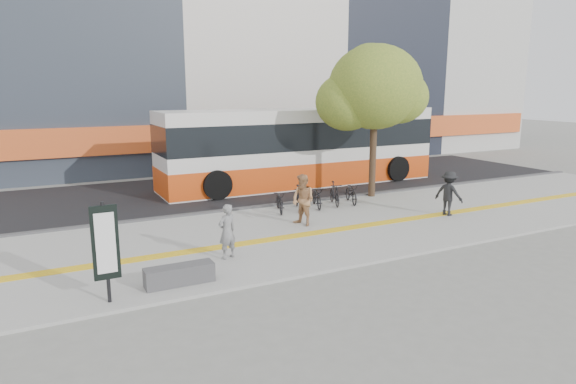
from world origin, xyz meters
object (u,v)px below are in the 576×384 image
pedestrian_tan (303,200)px  pedestrian_dark (449,193)px  bench (180,275)px  signboard (105,244)px  street_tree (373,89)px  bus (301,149)px  seated_woman (227,231)px

pedestrian_tan → pedestrian_dark: 5.41m
bench → signboard: 1.94m
signboard → street_tree: bearing=29.1°
bench → pedestrian_tan: 5.97m
pedestrian_tan → bus: bearing=133.0°
street_tree → pedestrian_dark: size_ratio=3.94×
bus → pedestrian_tan: bearing=-117.8°
pedestrian_dark → bus: bearing=-6.1°
bench → pedestrian_tan: size_ratio=0.93×
pedestrian_dark → seated_woman: bearing=75.7°
seated_woman → street_tree: bearing=-167.0°
street_tree → seated_woman: 10.16m
street_tree → bus: 4.80m
signboard → pedestrian_dark: 12.12m
signboard → seated_woman: 3.61m
bench → pedestrian_dark: pedestrian_dark is taller
bus → seated_woman: bus is taller
bus → pedestrian_tan: (-3.44, -6.52, -0.79)m
bench → seated_woman: seated_woman is taller
street_tree → pedestrian_tan: 6.61m
bus → seated_woman: size_ratio=8.95×
pedestrian_tan → signboard: bearing=-81.4°
bench → street_tree: size_ratio=0.25×
signboard → seated_woman: bearing=25.1°
street_tree → pedestrian_dark: (0.51, -4.01, -3.63)m
bench → signboard: bearing=-169.2°
bench → bus: bus is taller
bus → seated_woman: (-6.83, -8.49, -0.90)m
bench → street_tree: (9.78, 6.02, 4.21)m
street_tree → seated_woman: size_ratio=4.24×
bus → seated_woman: 10.93m
signboard → seated_woman: size_ratio=1.48×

